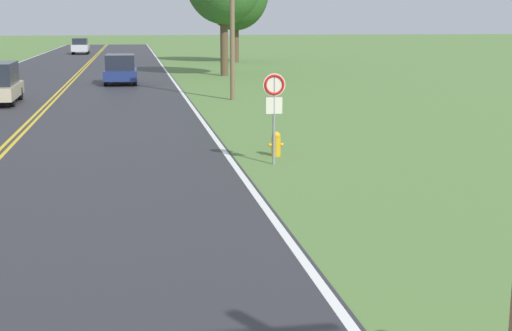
# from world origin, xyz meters

# --- Properties ---
(fire_hydrant) EXTENTS (0.42, 0.26, 0.71)m
(fire_hydrant) POSITION_xyz_m (7.87, 18.40, 0.36)
(fire_hydrant) COLOR gold
(fire_hydrant) RESTS_ON ground
(traffic_sign) EXTENTS (0.60, 0.10, 2.45)m
(traffic_sign) POSITION_xyz_m (7.57, 17.20, 1.84)
(traffic_sign) COLOR gray
(traffic_sign) RESTS_ON ground
(utility_pole_midground) EXTENTS (1.80, 0.24, 8.55)m
(utility_pole_midground) POSITION_xyz_m (8.72, 33.36, 4.43)
(utility_pole_midground) COLOR brown
(utility_pole_midground) RESTS_ON ground
(car_dark_blue_van_mid_near) EXTENTS (2.00, 4.27, 1.81)m
(car_dark_blue_van_mid_near) POSITION_xyz_m (3.20, 43.32, 0.95)
(car_dark_blue_van_mid_near) COLOR black
(car_dark_blue_van_mid_near) RESTS_ON ground
(car_silver_suv_mid_far) EXTENTS (1.89, 4.53, 1.85)m
(car_silver_suv_mid_far) POSITION_xyz_m (-1.96, 85.45, 0.99)
(car_silver_suv_mid_far) COLOR black
(car_silver_suv_mid_far) RESTS_ON ground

